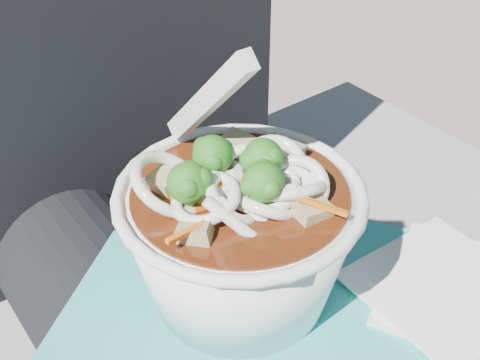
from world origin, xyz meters
TOP-DOWN VIEW (x-y plane):
  - person_body at (-0.00, 0.09)m, footprint 0.34×0.94m
  - plastic_bag at (-0.01, -0.05)m, footprint 0.37×0.35m
  - napkins at (0.11, -0.08)m, footprint 0.17×0.17m
  - udon_bowl at (-0.02, 0.01)m, footprint 0.21×0.21m

SIDE VIEW (x-z plane):
  - person_body at x=0.00m, z-range 0.05..1.03m
  - plastic_bag at x=-0.01m, z-range 0.58..0.59m
  - napkins at x=0.11m, z-range 0.59..0.60m
  - udon_bowl at x=-0.02m, z-range 0.55..0.76m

